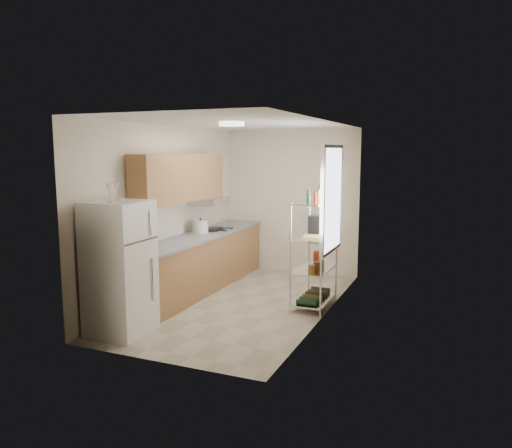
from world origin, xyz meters
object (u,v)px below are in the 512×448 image
(refrigerator, at_px, (119,268))
(frying_pan_large, at_px, (211,230))
(rice_cooker, at_px, (200,226))
(espresso_machine, at_px, (315,224))
(cutting_board, at_px, (316,236))

(refrigerator, distance_m, frying_pan_large, 2.45)
(rice_cooker, bearing_deg, espresso_machine, -3.67)
(rice_cooker, distance_m, cutting_board, 2.06)
(frying_pan_large, relative_size, espresso_machine, 0.85)
(rice_cooker, relative_size, espresso_machine, 0.82)
(frying_pan_large, bearing_deg, rice_cooker, -115.61)
(rice_cooker, xyz_separation_m, frying_pan_large, (0.08, 0.19, -0.08))
(refrigerator, bearing_deg, rice_cooker, 93.38)
(rice_cooker, bearing_deg, refrigerator, -86.62)
(frying_pan_large, bearing_deg, espresso_machine, -11.77)
(cutting_board, xyz_separation_m, espresso_machine, (-0.07, 0.19, 0.14))
(cutting_board, bearing_deg, rice_cooker, 171.27)
(refrigerator, height_order, frying_pan_large, refrigerator)
(refrigerator, height_order, rice_cooker, refrigerator)
(refrigerator, relative_size, frying_pan_large, 6.28)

